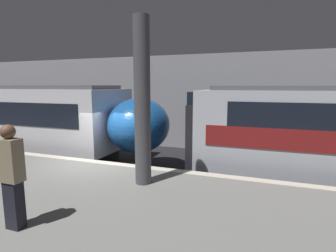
{
  "coord_description": "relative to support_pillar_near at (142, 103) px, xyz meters",
  "views": [
    {
      "loc": [
        5.04,
        -7.13,
        3.47
      ],
      "look_at": [
        2.14,
        0.91,
        2.16
      ],
      "focal_mm": 28.0,
      "sensor_mm": 36.0,
      "label": 1
    }
  ],
  "objects": [
    {
      "name": "ground_plane",
      "position": [
        -2.27,
        1.32,
        -3.06
      ],
      "size": [
        120.0,
        120.0,
        0.0
      ],
      "primitive_type": "plane",
      "color": "black"
    },
    {
      "name": "person_waiting",
      "position": [
        -1.17,
        -2.71,
        -1.07
      ],
      "size": [
        0.38,
        0.24,
        1.82
      ],
      "color": "black",
      "rests_on": "platform"
    },
    {
      "name": "station_rear_barrier",
      "position": [
        -2.27,
        8.11,
        -0.5
      ],
      "size": [
        50.0,
        0.15,
        5.13
      ],
      "color": "#939399",
      "rests_on": "ground"
    },
    {
      "name": "support_pillar_near",
      "position": [
        0.0,
        0.0,
        0.0
      ],
      "size": [
        0.4,
        0.4,
        4.09
      ],
      "color": "#47474C",
      "rests_on": "platform"
    },
    {
      "name": "platform",
      "position": [
        -2.27,
        -1.06,
        -2.55
      ],
      "size": [
        40.0,
        4.78,
        1.03
      ],
      "color": "slate",
      "rests_on": "ground"
    }
  ]
}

